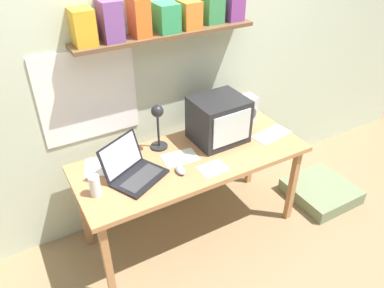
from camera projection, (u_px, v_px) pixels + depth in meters
name	position (u px, v px, depth m)	size (l,w,h in m)	color
ground_plane	(192.00, 229.00, 2.96)	(12.00, 12.00, 0.00)	#8E7552
back_wall	(160.00, 52.00, 2.56)	(5.60, 0.24, 2.60)	beige
corner_desk	(192.00, 163.00, 2.60)	(1.61, 0.66, 0.71)	#B87D4E
crt_monitor	(219.00, 120.00, 2.66)	(0.38, 0.33, 0.33)	#232326
laptop	(132.00, 168.00, 2.36)	(0.42, 0.41, 0.24)	black
desk_lamp	(158.00, 122.00, 2.51)	(0.12, 0.15, 0.36)	#232326
juice_glass	(95.00, 187.00, 2.20)	(0.07, 0.07, 0.14)	white
space_heater	(245.00, 110.00, 2.89)	(0.15, 0.13, 0.22)	silver
computer_mouse	(180.00, 170.00, 2.41)	(0.07, 0.11, 0.03)	gray
printed_handout	(104.00, 166.00, 2.47)	(0.30, 0.28, 0.00)	white
loose_paper_near_monitor	(272.00, 134.00, 2.80)	(0.32, 0.19, 0.00)	white
loose_paper_near_laptop	(180.00, 158.00, 2.55)	(0.25, 0.18, 0.00)	white
open_notebook	(213.00, 169.00, 2.45)	(0.19, 0.15, 0.00)	white
floor_cushion	(321.00, 191.00, 3.25)	(0.51, 0.51, 0.12)	gray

